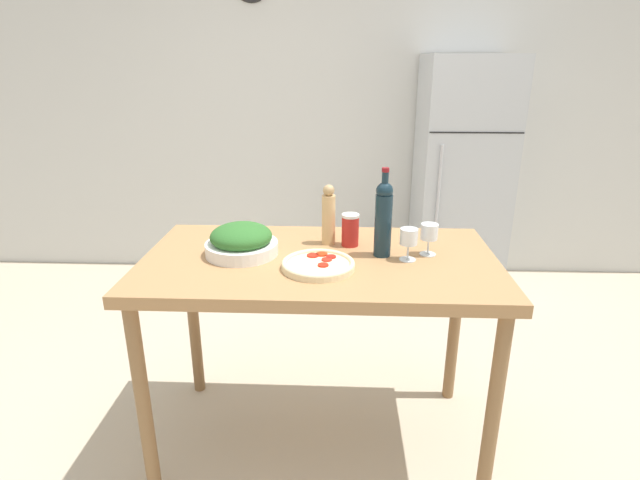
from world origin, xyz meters
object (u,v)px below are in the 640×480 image
at_px(wine_glass_far, 429,233).
at_px(salad_bowl, 241,241).
at_px(wine_glass_near, 409,239).
at_px(pepper_mill, 329,216).
at_px(wine_bottle, 383,217).
at_px(homemade_pizza, 318,265).
at_px(refrigerator, 460,179).
at_px(salt_canister, 350,230).

xyz_separation_m(wine_glass_far, salad_bowl, (-0.77, -0.03, -0.04)).
bearing_deg(wine_glass_near, pepper_mill, 150.67).
height_order(wine_glass_near, salad_bowl, wine_glass_near).
relative_size(wine_bottle, homemade_pizza, 1.29).
height_order(refrigerator, salt_canister, refrigerator).
distance_m(wine_glass_near, wine_glass_far, 0.11).
bearing_deg(pepper_mill, salad_bowl, -157.36).
height_order(refrigerator, wine_glass_near, refrigerator).
bearing_deg(wine_glass_far, salt_canister, 163.26).
distance_m(wine_glass_far, salt_canister, 0.33).
height_order(pepper_mill, salt_canister, pepper_mill).
distance_m(wine_bottle, wine_glass_near, 0.13).
bearing_deg(wine_glass_far, homemade_pizza, -159.87).
xyz_separation_m(wine_glass_far, homemade_pizza, (-0.45, -0.16, -0.08)).
bearing_deg(refrigerator, salt_canister, -117.67).
distance_m(refrigerator, salt_canister, 1.77).
xyz_separation_m(refrigerator, wine_bottle, (-0.69, -1.68, 0.22)).
bearing_deg(salad_bowl, pepper_mill, 22.64).
height_order(pepper_mill, salad_bowl, pepper_mill).
xyz_separation_m(wine_glass_near, homemade_pizza, (-0.36, -0.10, -0.08)).
distance_m(homemade_pizza, salt_canister, 0.29).
distance_m(wine_bottle, salad_bowl, 0.59).
xyz_separation_m(salad_bowl, salt_canister, (0.45, 0.12, 0.01)).
xyz_separation_m(wine_glass_near, wine_glass_far, (0.09, 0.06, 0.00)).
xyz_separation_m(wine_glass_near, salad_bowl, (-0.68, 0.03, -0.03)).
xyz_separation_m(refrigerator, wine_glass_far, (-0.50, -1.66, 0.15)).
bearing_deg(wine_glass_far, refrigerator, 73.20).
bearing_deg(refrigerator, pepper_mill, -120.67).
relative_size(wine_bottle, salt_canister, 2.59).
xyz_separation_m(wine_bottle, salad_bowl, (-0.58, -0.01, -0.11)).
bearing_deg(refrigerator, wine_glass_near, -108.95).
relative_size(pepper_mill, homemade_pizza, 0.93).
bearing_deg(wine_glass_far, wine_bottle, -175.21).
distance_m(wine_bottle, salt_canister, 0.20).
xyz_separation_m(salad_bowl, homemade_pizza, (0.32, -0.14, -0.04)).
bearing_deg(wine_glass_near, refrigerator, 71.05).
height_order(wine_glass_far, homemade_pizza, wine_glass_far).
bearing_deg(wine_glass_far, wine_glass_near, -145.09).
bearing_deg(salt_canister, wine_glass_near, -34.80).
distance_m(wine_bottle, pepper_mill, 0.26).
relative_size(wine_glass_far, homemade_pizza, 0.47).
relative_size(salad_bowl, homemade_pizza, 1.05).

